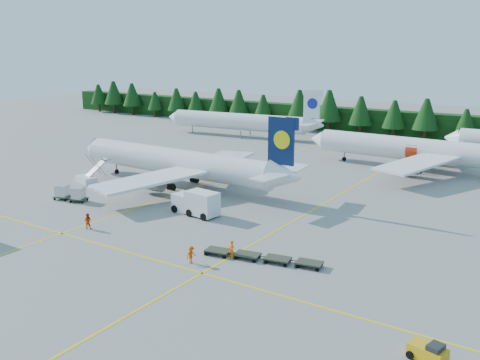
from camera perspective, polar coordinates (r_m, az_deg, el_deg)
The scene contains 16 objects.
ground at distance 58.94m, azimuth -5.20°, elevation -6.60°, with size 320.00×320.00×0.00m, color gray.
taxi_stripe_a at distance 82.20m, azimuth -4.22°, elevation -0.58°, with size 0.25×120.00×0.01m, color yellow.
taxi_stripe_b at distance 72.22m, azimuth 8.51°, elevation -2.77°, with size 0.25×120.00×0.01m, color yellow.
taxi_stripe_cross at distance 54.71m, azimuth -9.14°, elevation -8.40°, with size 80.00×0.25×0.01m, color yellow.
treeline_hedge at distance 130.91m, azimuth 17.71°, elevation 5.63°, with size 220.00×4.00×6.00m, color black.
airliner_navy at distance 82.60m, azimuth -7.31°, elevation 1.95°, with size 40.65×33.44×11.82m.
airliner_red at distance 96.84m, azimuth 17.74°, elevation 3.14°, with size 39.91×32.84×11.61m.
airliner_far_left at distance 126.99m, azimuth -0.65°, elevation 6.32°, with size 39.30×7.98×11.44m.
airstairs at distance 87.09m, azimuth -15.92°, elevation 0.24°, with size 4.09×5.55×3.34m.
service_truck at distance 67.85m, azimuth -4.79°, elevation -2.40°, with size 6.74×3.08×3.15m.
baggage_tug at distance 40.06m, azimuth 19.47°, elevation -16.93°, with size 2.75×1.92×1.34m.
dolly_train at distance 53.69m, azimuth 2.41°, elevation -8.13°, with size 11.99×4.21×0.15m.
uld_pair at distance 77.39m, azimuth -17.65°, elevation -1.28°, with size 5.43×2.79×1.69m.
crew_a at distance 54.08m, azimuth -0.90°, elevation -7.43°, with size 0.68×0.44×1.86m, color #FF6105.
crew_b at distance 65.05m, azimuth -15.95°, elevation -4.22°, with size 0.91×0.71×1.87m, color red.
crew_c at distance 53.11m, azimuth -5.24°, elevation -7.95°, with size 0.73×0.50×1.78m, color #E44504.
Camera 1 is at (34.53, -43.01, 20.77)m, focal length 40.00 mm.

